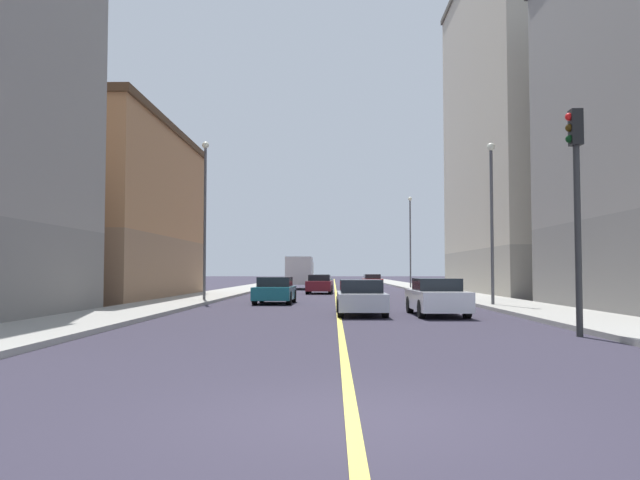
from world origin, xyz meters
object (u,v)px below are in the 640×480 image
at_px(traffic_light_left_near, 576,188).
at_px(car_silver, 361,298).
at_px(street_lamp_left_near, 492,206).
at_px(car_red, 372,281).
at_px(car_teal, 275,291).
at_px(car_white, 437,297).
at_px(car_maroon, 320,284).
at_px(street_lamp_right_near, 205,205).
at_px(box_truck, 300,272).
at_px(building_right_midblock, 82,212).
at_px(building_left_mid, 544,127).
at_px(car_green, 323,280).
at_px(street_lamp_left_far, 410,233).

relative_size(traffic_light_left_near, car_silver, 1.31).
bearing_deg(street_lamp_left_near, car_red, 95.18).
xyz_separation_m(car_teal, car_white, (6.66, -8.37, 0.01)).
bearing_deg(street_lamp_left_near, car_maroon, 114.53).
height_order(street_lamp_right_near, car_teal, street_lamp_right_near).
height_order(car_teal, box_truck, box_truck).
bearing_deg(building_right_midblock, building_left_mid, 15.88).
distance_m(building_right_midblock, box_truck, 24.03).
height_order(building_left_mid, car_green, building_left_mid).
bearing_deg(street_lamp_left_far, street_lamp_right_near, -118.56).
relative_size(traffic_light_left_near, street_lamp_left_near, 0.78).
xyz_separation_m(car_silver, car_teal, (-3.92, 8.17, 0.01)).
xyz_separation_m(building_left_mid, car_maroon, (-16.13, 0.56, -11.30)).
xyz_separation_m(street_lamp_right_near, car_white, (10.41, -9.43, -4.39)).
bearing_deg(street_lamp_right_near, building_left_mid, 30.13).
bearing_deg(car_white, box_truck, 101.17).
relative_size(building_left_mid, car_white, 5.25).
relative_size(street_lamp_right_near, car_red, 1.84).
bearing_deg(car_teal, street_lamp_left_far, 69.23).
distance_m(building_left_mid, street_lamp_right_near, 26.15).
height_order(traffic_light_left_near, car_maroon, traffic_light_left_near).
bearing_deg(car_teal, car_maroon, 82.33).
height_order(street_lamp_right_near, car_maroon, street_lamp_right_near).
bearing_deg(street_lamp_left_far, traffic_light_left_near, -91.39).
distance_m(car_maroon, car_silver, 22.53).
bearing_deg(car_white, street_lamp_left_near, 56.80).
distance_m(car_maroon, car_green, 20.91).
bearing_deg(building_right_midblock, car_maroon, 33.35).
relative_size(car_maroon, car_teal, 1.13).
distance_m(building_left_mid, car_green, 29.21).
relative_size(car_green, car_teal, 1.11).
relative_size(building_left_mid, car_teal, 5.89).
distance_m(car_silver, car_teal, 9.06).
relative_size(street_lamp_left_near, car_white, 1.58).
xyz_separation_m(building_right_midblock, car_green, (13.65, 29.97, -4.44)).
xyz_separation_m(building_left_mid, car_silver, (-14.14, -21.88, -11.34)).
bearing_deg(car_teal, street_lamp_left_near, -18.48).
xyz_separation_m(car_maroon, box_truck, (-2.03, 11.61, 0.89)).
distance_m(building_right_midblock, car_silver, 21.15).
relative_size(traffic_light_left_near, car_white, 1.24).
distance_m(street_lamp_left_near, street_lamp_left_far, 29.57).
bearing_deg(car_white, car_teal, 128.50).
xyz_separation_m(car_green, car_teal, (-1.80, -35.18, -0.00)).
height_order(car_silver, box_truck, box_truck).
bearing_deg(car_green, building_left_mid, -52.86).
bearing_deg(car_silver, street_lamp_left_near, 38.71).
xyz_separation_m(traffic_light_left_near, car_maroon, (-7.01, 29.99, -3.00)).
relative_size(street_lamp_left_far, car_red, 1.86).
xyz_separation_m(car_maroon, car_white, (4.73, -22.64, -0.01)).
distance_m(car_silver, car_red, 39.77).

